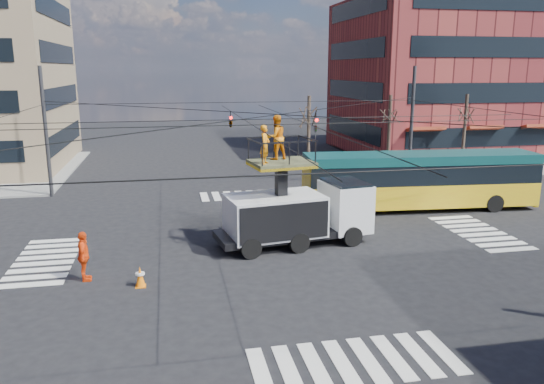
{
  "coord_description": "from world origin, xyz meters",
  "views": [
    {
      "loc": [
        -4.78,
        -22.36,
        7.81
      ],
      "look_at": [
        -0.1,
        1.06,
        2.25
      ],
      "focal_mm": 35.0,
      "sensor_mm": 36.0,
      "label": 1
    }
  ],
  "objects_px": {
    "utility_truck": "(298,202)",
    "flagger": "(324,206)",
    "traffic_cone": "(140,277)",
    "city_bus": "(420,179)",
    "worker_ground": "(84,256)"
  },
  "relations": [
    {
      "from": "city_bus",
      "to": "flagger",
      "type": "distance_m",
      "value": 6.56
    },
    {
      "from": "traffic_cone",
      "to": "worker_ground",
      "type": "relative_size",
      "value": 0.41
    },
    {
      "from": "worker_ground",
      "to": "flagger",
      "type": "bearing_deg",
      "value": -70.23
    },
    {
      "from": "traffic_cone",
      "to": "worker_ground",
      "type": "bearing_deg",
      "value": 154.25
    },
    {
      "from": "city_bus",
      "to": "traffic_cone",
      "type": "height_order",
      "value": "city_bus"
    },
    {
      "from": "city_bus",
      "to": "flagger",
      "type": "height_order",
      "value": "city_bus"
    },
    {
      "from": "city_bus",
      "to": "traffic_cone",
      "type": "distance_m",
      "value": 17.3
    },
    {
      "from": "utility_truck",
      "to": "traffic_cone",
      "type": "height_order",
      "value": "utility_truck"
    },
    {
      "from": "flagger",
      "to": "worker_ground",
      "type": "bearing_deg",
      "value": -62.52
    },
    {
      "from": "utility_truck",
      "to": "flagger",
      "type": "bearing_deg",
      "value": 43.48
    },
    {
      "from": "utility_truck",
      "to": "worker_ground",
      "type": "relative_size",
      "value": 3.79
    },
    {
      "from": "utility_truck",
      "to": "flagger",
      "type": "xyz_separation_m",
      "value": [
        2.06,
        2.65,
        -0.96
      ]
    },
    {
      "from": "worker_ground",
      "to": "flagger",
      "type": "relative_size",
      "value": 0.96
    },
    {
      "from": "city_bus",
      "to": "flagger",
      "type": "xyz_separation_m",
      "value": [
        -6.22,
        -1.97,
        -0.72
      ]
    },
    {
      "from": "utility_truck",
      "to": "traffic_cone",
      "type": "bearing_deg",
      "value": -160.37
    }
  ]
}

